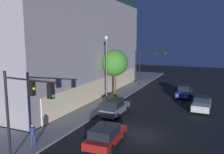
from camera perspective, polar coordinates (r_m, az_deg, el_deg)
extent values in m
plane|color=black|center=(21.21, 7.15, -13.89)|extent=(120.00, 120.00, 0.00)
cube|color=#4C4C51|center=(42.21, -18.87, -2.72)|extent=(30.95, 27.62, 0.15)
cube|color=beige|center=(34.40, -2.26, -2.37)|extent=(27.50, 0.60, 2.69)
cube|color=#99919A|center=(41.44, -19.37, 7.15)|extent=(30.55, 27.22, 14.34)
cylinder|color=black|center=(17.15, -24.25, -8.78)|extent=(0.18, 0.18, 6.11)
cylinder|color=black|center=(14.92, -19.78, -0.68)|extent=(0.46, 4.34, 0.12)
cube|color=black|center=(14.85, -19.11, -2.65)|extent=(0.34, 0.34, 0.90)
sphere|color=yellow|center=(14.72, -18.64, -2.72)|extent=(0.18, 0.18, 0.18)
cube|color=black|center=(13.78, -14.81, -3.31)|extent=(0.34, 0.34, 0.90)
sphere|color=green|center=(13.72, -14.21, -4.54)|extent=(0.18, 0.18, 0.18)
cylinder|color=black|center=(43.37, 6.80, 2.69)|extent=(0.18, 0.18, 6.88)
cylinder|color=black|center=(42.63, 10.19, 6.53)|extent=(0.41, 5.05, 0.12)
cube|color=black|center=(42.61, 10.51, 5.84)|extent=(0.34, 0.34, 0.90)
sphere|color=red|center=(42.58, 10.75, 5.83)|extent=(0.18, 0.18, 0.18)
cube|color=black|center=(42.34, 12.88, 5.75)|extent=(0.34, 0.34, 0.90)
sphere|color=yellow|center=(42.32, 13.12, 5.74)|extent=(0.18, 0.18, 0.18)
cylinder|color=#5E5E5E|center=(29.61, -1.36, 1.29)|extent=(0.16, 0.16, 8.28)
sphere|color=#F9EFC6|center=(29.36, -1.39, 9.62)|extent=(0.44, 0.44, 0.44)
cylinder|color=brown|center=(33.54, 0.68, -1.98)|extent=(0.36, 0.36, 3.48)
sphere|color=#3B832B|center=(33.09, 0.69, 3.54)|extent=(3.74, 3.74, 3.74)
cylinder|color=#2D3851|center=(19.45, -19.09, -14.63)|extent=(0.14, 0.14, 0.87)
cylinder|color=#2D3851|center=(19.47, -18.54, -14.58)|extent=(0.14, 0.14, 0.87)
cylinder|color=navy|center=(19.18, -18.93, -12.51)|extent=(0.36, 0.36, 0.65)
sphere|color=#BD677A|center=(19.03, -19.00, -11.26)|extent=(0.24, 0.24, 0.24)
cube|color=maroon|center=(19.03, -1.40, -14.51)|extent=(4.67, 2.20, 0.60)
cube|color=black|center=(18.49, -1.83, -13.13)|extent=(2.55, 1.90, 0.64)
cube|color=#F9F4CC|center=(21.16, -0.55, -12.04)|extent=(0.13, 0.21, 0.12)
cube|color=#F9F4CC|center=(20.78, 2.60, -12.45)|extent=(0.13, 0.21, 0.12)
cylinder|color=black|center=(20.71, -2.47, -13.42)|extent=(0.67, 0.27, 0.66)
cylinder|color=black|center=(20.05, 2.93, -14.19)|extent=(0.67, 0.27, 0.66)
cylinder|color=black|center=(18.36, -6.18, -16.49)|extent=(0.67, 0.27, 0.66)
cylinder|color=black|center=(17.62, -0.11, -17.58)|extent=(0.67, 0.27, 0.66)
cube|color=slate|center=(26.11, 0.85, -7.81)|extent=(4.68, 1.78, 0.70)
cube|color=black|center=(25.61, 0.54, -6.54)|extent=(2.20, 1.57, 0.68)
cube|color=#F9F4CC|center=(28.32, 1.76, -6.49)|extent=(0.12, 0.20, 0.12)
cube|color=#F9F4CC|center=(27.95, 3.71, -6.71)|extent=(0.12, 0.20, 0.12)
cylinder|color=black|center=(27.80, 0.42, -7.52)|extent=(0.69, 0.25, 0.69)
cylinder|color=black|center=(27.18, 3.75, -7.93)|extent=(0.69, 0.25, 0.69)
cylinder|color=black|center=(25.31, -2.28, -9.19)|extent=(0.69, 0.25, 0.69)
cylinder|color=black|center=(24.63, 1.33, -9.70)|extent=(0.69, 0.25, 0.69)
cube|color=#B7BABF|center=(29.75, 21.15, -6.38)|extent=(4.64, 2.04, 0.73)
cube|color=black|center=(29.93, 21.27, -4.99)|extent=(2.27, 1.79, 0.60)
cube|color=#F9F4CC|center=(27.56, 21.99, -7.62)|extent=(0.13, 0.20, 0.12)
cube|color=#F9F4CC|center=(27.64, 19.60, -7.44)|extent=(0.13, 0.20, 0.12)
cylinder|color=black|center=(28.44, 22.83, -7.94)|extent=(0.62, 0.26, 0.62)
cylinder|color=black|center=(28.56, 18.96, -7.65)|extent=(0.62, 0.26, 0.62)
cylinder|color=black|center=(31.18, 23.08, -6.51)|extent=(0.62, 0.26, 0.62)
cylinder|color=black|center=(31.29, 19.55, -6.25)|extent=(0.62, 0.26, 0.62)
cube|color=navy|center=(35.59, 17.31, -3.75)|extent=(4.38, 1.95, 0.65)
cube|color=black|center=(35.76, 17.44, -2.58)|extent=(2.13, 1.67, 0.71)
cube|color=#F9F4CC|center=(33.48, 17.61, -4.55)|extent=(0.13, 0.21, 0.12)
cube|color=#F9F4CC|center=(33.64, 15.85, -4.40)|extent=(0.13, 0.21, 0.12)
cylinder|color=black|center=(34.25, 18.37, -4.85)|extent=(0.70, 0.27, 0.69)
cylinder|color=black|center=(34.51, 15.49, -4.61)|extent=(0.70, 0.27, 0.69)
cylinder|color=black|center=(36.83, 18.96, -3.94)|extent=(0.70, 0.27, 0.69)
cylinder|color=black|center=(37.08, 16.28, -3.73)|extent=(0.70, 0.27, 0.69)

